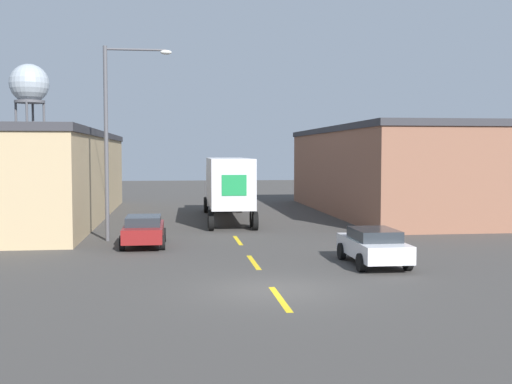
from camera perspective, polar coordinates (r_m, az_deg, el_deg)
ground_plane at (r=20.34m, az=1.56°, el=-8.69°), size 160.00×160.00×0.00m
road_centerline at (r=25.30m, az=-0.22°, el=-6.26°), size 0.20×16.02×0.01m
warehouse_left at (r=43.56m, az=-18.98°, el=1.39°), size 8.89×27.33×5.65m
warehouse_right at (r=46.72m, az=11.49°, el=1.92°), size 8.99×24.57×6.10m
semi_truck at (r=41.25m, az=-2.60°, el=0.80°), size 3.03×14.03×3.96m
parked_car_right_near at (r=25.01m, az=10.39°, el=-4.69°), size 1.98×4.36×1.40m
parked_car_left_far at (r=30.01m, az=-9.94°, el=-3.32°), size 1.98×4.36×1.40m
water_tower at (r=80.56m, az=-19.50°, el=8.86°), size 4.55×4.55×14.68m
street_lamp at (r=31.89m, az=-12.53°, el=5.50°), size 3.28×0.32×9.42m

